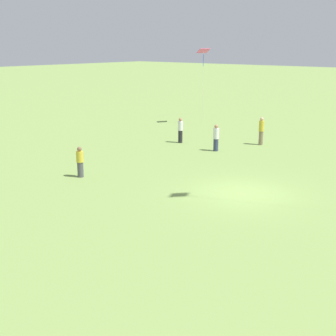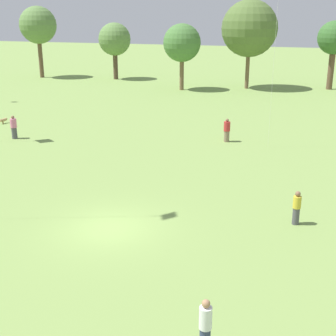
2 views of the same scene
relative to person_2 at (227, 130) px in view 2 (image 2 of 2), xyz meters
name	(u,v)px [view 2 (image 2 of 2)]	position (x,y,z in m)	size (l,w,h in m)	color
ground_plane	(110,228)	(-2.01, -16.17, -0.85)	(240.00, 240.00, 0.00)	#7A994C
tree_0	(38,25)	(-33.26, 27.36, 6.53)	(5.27, 5.27, 10.08)	brown
tree_1	(115,40)	(-22.07, 29.03, 4.67)	(4.53, 4.53, 7.85)	brown
tree_2	(182,43)	(-10.23, 22.55, 4.77)	(4.55, 4.55, 7.94)	brown
tree_3	(250,29)	(-2.73, 26.20, 6.43)	(6.85, 6.85, 10.72)	brown
tree_4	(334,39)	(7.21, 28.77, 5.27)	(4.03, 4.03, 8.28)	brown
person_2	(227,130)	(0.00, 0.00, 0.00)	(0.63, 0.63, 1.75)	#847056
person_3	(297,208)	(5.83, -13.14, -0.06)	(0.50, 0.50, 1.59)	#4C4C51
person_8	(14,127)	(-15.55, -4.16, 0.01)	(0.55, 0.55, 1.77)	#4C4C51
person_9	(205,326)	(3.95, -22.64, 0.00)	(0.48, 0.48, 1.70)	#333D5B
dog_1	(3,120)	(-19.57, -0.12, -0.55)	(0.37, 0.81, 0.46)	tan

